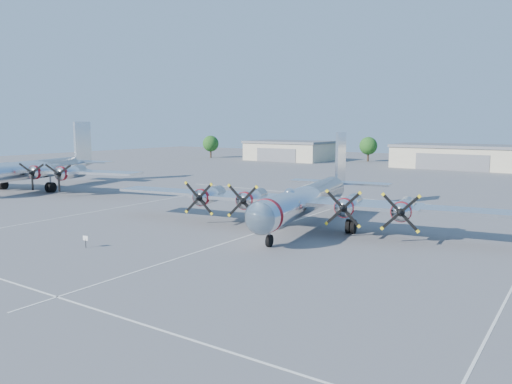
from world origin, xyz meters
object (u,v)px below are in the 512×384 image
Objects in this scene: main_bomber_b29 at (307,225)px; info_placard at (86,239)px; tree_far_west at (211,144)px; bomber_west at (35,189)px; tree_west at (368,146)px; hangar_west at (289,151)px; hangar_center at (459,156)px.

main_bomber_b29 is 40.81× the size of info_placard.
tree_far_west is at bearing 116.81° from info_placard.
tree_far_west reaches higher than bomber_west.
bomber_west is at bearing 169.84° from main_bomber_b29.
tree_west reaches higher than main_bomber_b29.
tree_west is at bearing 61.78° from bomber_west.
tree_far_west is 110.34m from info_placard.
tree_west is (45.00, 12.00, 0.00)m from tree_far_west.
hangar_west is 0.79× the size of hangar_center.
hangar_west is at bearing 74.99° from bomber_west.
info_placard is at bearing -80.94° from tree_west.
bomber_west is at bearing -90.77° from hangar_west.
hangar_west is 21.61m from tree_west.
tree_west is 6.56× the size of info_placard.
main_bomber_b29 is (47.27, -77.16, -2.71)m from hangar_west.
info_placard is at bearing -56.10° from tree_far_west.
hangar_west reaches higher than main_bomber_b29.
hangar_center is 0.69× the size of main_bomber_b29.
bomber_west is 42.09m from info_placard.
hangar_west is 3.40× the size of tree_west.
hangar_west is 90.53m from main_bomber_b29.
tree_west is 87.17m from bomber_west.
hangar_west is at bearing 103.83° from info_placard.
main_bomber_b29 is (72.27, -73.20, -4.22)m from tree_far_west.
tree_far_west is 76.47m from bomber_west.
hangar_west is 0.55× the size of main_bomber_b29.
tree_far_west is at bearing -165.07° from tree_west.
hangar_west reaches higher than info_placard.
hangar_center is 4.31× the size of tree_west.
tree_far_west is 0.17× the size of bomber_west.
main_bomber_b29 is at bearing -72.25° from tree_west.
tree_far_west is at bearing 94.06° from bomber_west.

